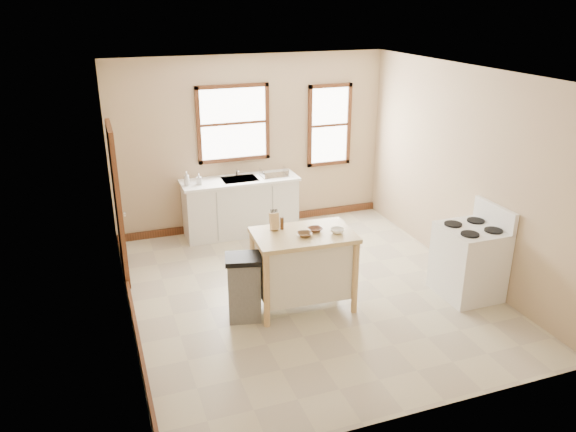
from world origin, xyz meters
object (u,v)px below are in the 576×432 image
object	(u,v)px
kitchen_island	(303,270)
gas_stove	(470,252)
dish_rack	(274,173)
bowl_a	(305,235)
soap_bottle_a	(187,179)
trash_bin	(244,288)
bowl_b	(315,229)
knife_block	(274,222)
soap_bottle_b	(199,179)
pepper_grinder	(282,223)
bowl_c	(337,231)

from	to	relation	value
kitchen_island	gas_stove	size ratio (longest dim) A/B	1.00
dish_rack	bowl_a	world-z (taller)	dish_rack
gas_stove	soap_bottle_a	bearing A→B (deg)	136.33
trash_bin	kitchen_island	bearing A→B (deg)	16.26
bowl_b	trash_bin	world-z (taller)	bowl_b
knife_block	bowl_b	world-z (taller)	knife_block
bowl_a	trash_bin	world-z (taller)	bowl_a
gas_stove	kitchen_island	bearing A→B (deg)	168.12
kitchen_island	gas_stove	bearing A→B (deg)	-8.69
soap_bottle_b	gas_stove	size ratio (longest dim) A/B	0.14
pepper_grinder	gas_stove	size ratio (longest dim) A/B	0.13
pepper_grinder	gas_stove	xyz separation A→B (m)	(2.29, -0.65, -0.46)
dish_rack	gas_stove	size ratio (longest dim) A/B	0.35
soap_bottle_b	kitchen_island	bearing A→B (deg)	-59.36
bowl_c	bowl_a	bearing A→B (deg)	175.00
pepper_grinder	gas_stove	bearing A→B (deg)	-15.74
soap_bottle_b	pepper_grinder	distance (m)	2.32
bowl_b	bowl_c	size ratio (longest dim) A/B	1.03
soap_bottle_a	kitchen_island	size ratio (longest dim) A/B	0.18
dish_rack	bowl_b	world-z (taller)	dish_rack
bowl_b	bowl_c	bearing A→B (deg)	-31.67
dish_rack	bowl_a	xyz separation A→B (m)	(-0.47, -2.56, 0.03)
soap_bottle_a	pepper_grinder	xyz separation A→B (m)	(0.75, -2.26, 0.03)
soap_bottle_b	kitchen_island	distance (m)	2.62
knife_block	bowl_c	world-z (taller)	knife_block
kitchen_island	bowl_b	size ratio (longest dim) A/B	7.08
pepper_grinder	dish_rack	bearing A→B (deg)	73.94
dish_rack	kitchen_island	distance (m)	2.55
knife_block	bowl_a	distance (m)	0.42
soap_bottle_a	pepper_grinder	size ratio (longest dim) A/B	1.47
dish_rack	soap_bottle_b	bearing A→B (deg)	173.99
soap_bottle_a	bowl_c	size ratio (longest dim) A/B	1.34
dish_rack	bowl_b	bearing A→B (deg)	-103.35
dish_rack	bowl_a	bearing A→B (deg)	-106.98
kitchen_island	trash_bin	distance (m)	0.77
pepper_grinder	gas_stove	world-z (taller)	gas_stove
pepper_grinder	kitchen_island	bearing A→B (deg)	-45.77
soap_bottle_b	pepper_grinder	world-z (taller)	pepper_grinder
trash_bin	gas_stove	size ratio (longest dim) A/B	0.68
knife_block	gas_stove	distance (m)	2.52
bowl_b	gas_stove	bearing A→B (deg)	-13.17
bowl_c	pepper_grinder	bearing A→B (deg)	150.27
trash_bin	bowl_c	bearing A→B (deg)	8.92
kitchen_island	bowl_b	distance (m)	0.53
soap_bottle_b	bowl_a	world-z (taller)	soap_bottle_b
kitchen_island	bowl_a	distance (m)	0.52
knife_block	trash_bin	size ratio (longest dim) A/B	0.25
pepper_grinder	bowl_c	xyz separation A→B (m)	(0.58, -0.33, -0.05)
soap_bottle_b	gas_stove	distance (m)	4.09
dish_rack	knife_block	xyz separation A→B (m)	(-0.74, -2.25, 0.11)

